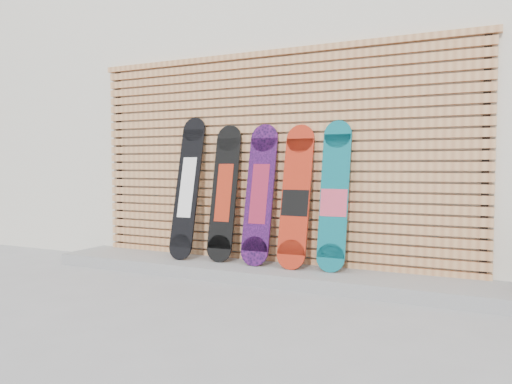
% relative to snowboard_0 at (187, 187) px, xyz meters
% --- Properties ---
extents(ground, '(80.00, 80.00, 0.00)m').
position_rel_snowboard_0_xyz_m(ground, '(1.04, -0.76, -0.88)').
color(ground, gray).
rests_on(ground, ground).
extents(building, '(12.00, 5.00, 3.60)m').
position_rel_snowboard_0_xyz_m(building, '(1.54, 2.74, 0.92)').
color(building, beige).
rests_on(building, ground).
extents(concrete_step, '(4.60, 0.70, 0.12)m').
position_rel_snowboard_0_xyz_m(concrete_step, '(0.89, -0.08, -0.82)').
color(concrete_step, gray).
rests_on(concrete_step, ground).
extents(slat_wall, '(4.26, 0.08, 2.29)m').
position_rel_snowboard_0_xyz_m(slat_wall, '(0.89, 0.21, 0.33)').
color(slat_wall, tan).
rests_on(slat_wall, ground).
extents(snowboard_0, '(0.27, 0.37, 1.53)m').
position_rel_snowboard_0_xyz_m(snowboard_0, '(0.00, 0.00, 0.00)').
color(snowboard_0, black).
rests_on(snowboard_0, concrete_step).
extents(snowboard_1, '(0.28, 0.30, 1.43)m').
position_rel_snowboard_0_xyz_m(snowboard_1, '(0.43, 0.03, -0.05)').
color(snowboard_1, black).
rests_on(snowboard_1, concrete_step).
extents(snowboard_2, '(0.30, 0.32, 1.42)m').
position_rel_snowboard_0_xyz_m(snowboard_2, '(0.85, 0.02, -0.05)').
color(snowboard_2, black).
rests_on(snowboard_2, concrete_step).
extents(snowboard_3, '(0.29, 0.32, 1.41)m').
position_rel_snowboard_0_xyz_m(snowboard_3, '(1.24, 0.02, -0.07)').
color(snowboard_3, '#B02612').
rests_on(snowboard_3, concrete_step).
extents(snowboard_4, '(0.27, 0.28, 1.43)m').
position_rel_snowboard_0_xyz_m(snowboard_4, '(1.62, 0.04, -0.06)').
color(snowboard_4, '#0B616C').
rests_on(snowboard_4, concrete_step).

